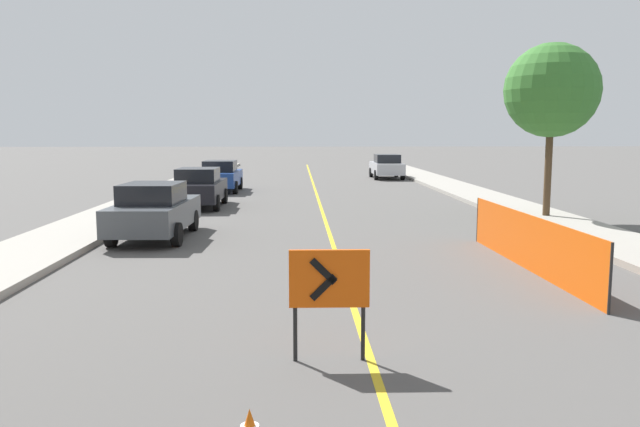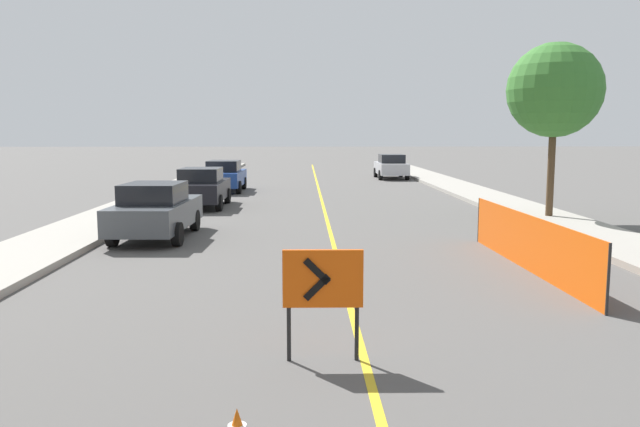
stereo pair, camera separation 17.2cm
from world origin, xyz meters
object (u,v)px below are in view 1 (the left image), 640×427
arrow_barricade_primary (329,283)px  street_tree_right_near (552,91)px  parked_car_opposite_side (387,166)px  parked_car_curb_near (154,211)px  parked_car_curb_far (221,176)px  parked_car_curb_mid (199,188)px

arrow_barricade_primary → street_tree_right_near: bearing=58.6°
parked_car_opposite_side → street_tree_right_near: (2.67, -19.80, 3.58)m
parked_car_curb_near → street_tree_right_near: (12.61, 3.31, 3.58)m
parked_car_curb_far → street_tree_right_near: 16.96m
parked_car_opposite_side → arrow_barricade_primary: bearing=-99.6°
arrow_barricade_primary → parked_car_curb_far: (-4.29, 24.00, -0.24)m
parked_car_curb_near → parked_car_opposite_side: (9.94, 23.12, 0.00)m
parked_car_curb_mid → street_tree_right_near: bearing=-18.2°
parked_car_curb_mid → parked_car_opposite_side: size_ratio=1.00×
parked_car_opposite_side → street_tree_right_near: street_tree_right_near is taller
parked_car_curb_far → parked_car_opposite_side: size_ratio=1.01×
parked_car_curb_mid → arrow_barricade_primary: bearing=-75.6°
parked_car_curb_mid → parked_car_curb_near: bearing=-90.5°
parked_car_curb_near → street_tree_right_near: 13.52m
parked_car_curb_near → parked_car_curb_mid: size_ratio=1.01×
parked_car_curb_far → street_tree_right_near: (12.45, -10.94, 3.58)m
arrow_barricade_primary → parked_car_opposite_side: size_ratio=0.34×
parked_car_curb_near → street_tree_right_near: size_ratio=0.75×
parked_car_curb_far → parked_car_opposite_side: bearing=43.0°
parked_car_curb_mid → parked_car_opposite_side: 18.48m
parked_car_curb_near → parked_car_opposite_side: bearing=68.7°
parked_car_opposite_side → street_tree_right_near: 20.30m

